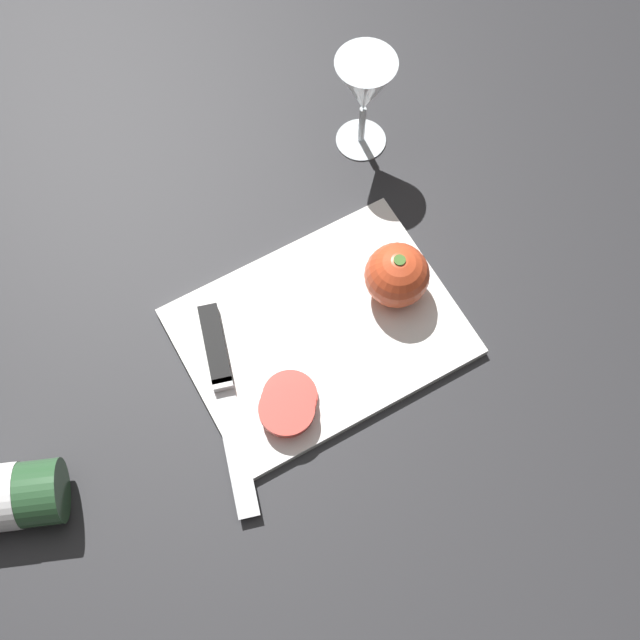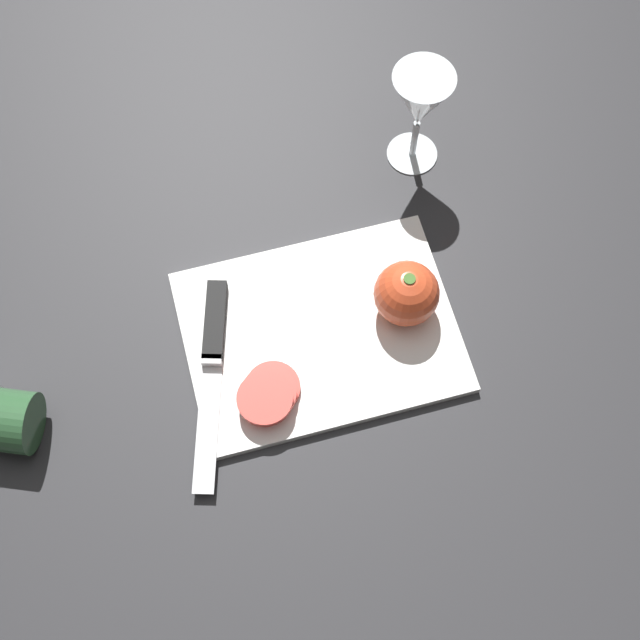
# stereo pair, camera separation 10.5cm
# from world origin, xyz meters

# --- Properties ---
(ground_plane) EXTENTS (3.00, 3.00, 0.00)m
(ground_plane) POSITION_xyz_m (0.00, 0.00, 0.00)
(ground_plane) COLOR #28282B
(cutting_board) EXTENTS (0.33, 0.24, 0.01)m
(cutting_board) POSITION_xyz_m (0.02, -0.03, 0.01)
(cutting_board) COLOR white
(cutting_board) RESTS_ON ground_plane
(wine_glass) EXTENTS (0.08, 0.08, 0.16)m
(wine_glass) POSITION_xyz_m (0.21, 0.19, 0.11)
(wine_glass) COLOR silver
(wine_glass) RESTS_ON ground_plane
(whole_tomato) EXTENTS (0.08, 0.08, 0.08)m
(whole_tomato) POSITION_xyz_m (0.13, -0.03, 0.05)
(whole_tomato) COLOR #DB4C28
(whole_tomato) RESTS_ON cutting_board
(knife) EXTENTS (0.10, 0.26, 0.01)m
(knife) POSITION_xyz_m (-0.11, -0.01, 0.02)
(knife) COLOR silver
(knife) RESTS_ON cutting_board
(tomato_slice_stack_near) EXTENTS (0.08, 0.08, 0.03)m
(tomato_slice_stack_near) POSITION_xyz_m (-0.06, -0.09, 0.02)
(tomato_slice_stack_near) COLOR #D63D33
(tomato_slice_stack_near) RESTS_ON cutting_board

